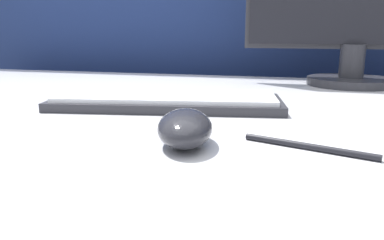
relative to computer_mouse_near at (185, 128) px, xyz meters
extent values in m
cube|color=navy|center=(-0.02, 0.89, -0.08)|extent=(5.00, 0.03, 1.40)
ellipsoid|color=#232328|center=(0.00, 0.00, 0.00)|extent=(0.09, 0.12, 0.04)
cube|color=#28282D|center=(-0.10, 0.22, -0.01)|extent=(0.44, 0.21, 0.02)
cube|color=silver|center=(-0.10, 0.22, 0.00)|extent=(0.41, 0.19, 0.01)
cylinder|color=#28282D|center=(0.27, 0.62, -0.01)|extent=(0.22, 0.22, 0.02)
cylinder|color=#28282D|center=(0.27, 0.62, 0.04)|extent=(0.06, 0.06, 0.08)
cylinder|color=black|center=(0.14, 0.02, -0.02)|extent=(0.15, 0.06, 0.01)
camera|label=1|loc=(0.12, -0.42, 0.11)|focal=35.00mm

